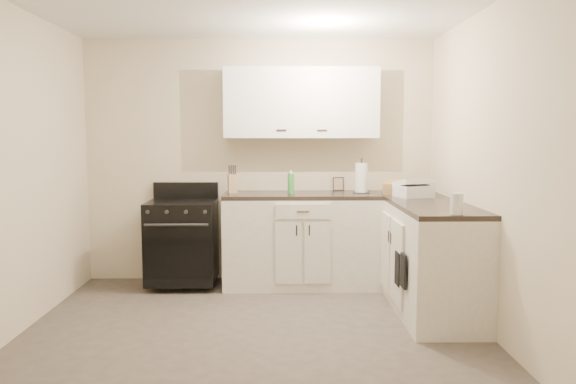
{
  "coord_description": "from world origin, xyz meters",
  "views": [
    {
      "loc": [
        0.18,
        -4.07,
        1.53
      ],
      "look_at": [
        0.28,
        0.85,
        1.02
      ],
      "focal_mm": 35.0,
      "sensor_mm": 36.0,
      "label": 1
    }
  ],
  "objects_px": {
    "knife_block": "(232,184)",
    "countertop_grill": "(414,191)",
    "paper_towel": "(361,178)",
    "wicker_basket": "(399,188)",
    "stove": "(182,241)"
  },
  "relations": [
    {
      "from": "wicker_basket",
      "to": "countertop_grill",
      "type": "relative_size",
      "value": 1.08
    },
    {
      "from": "wicker_basket",
      "to": "countertop_grill",
      "type": "height_order",
      "value": "countertop_grill"
    },
    {
      "from": "wicker_basket",
      "to": "stove",
      "type": "bearing_deg",
      "value": 178.81
    },
    {
      "from": "knife_block",
      "to": "paper_towel",
      "type": "xyz_separation_m",
      "value": [
        1.3,
        -0.04,
        0.06
      ]
    },
    {
      "from": "paper_towel",
      "to": "countertop_grill",
      "type": "relative_size",
      "value": 1.01
    },
    {
      "from": "paper_towel",
      "to": "stove",
      "type": "bearing_deg",
      "value": -178.74
    },
    {
      "from": "stove",
      "to": "countertop_grill",
      "type": "xyz_separation_m",
      "value": [
        2.23,
        -0.33,
        0.53
      ]
    },
    {
      "from": "wicker_basket",
      "to": "countertop_grill",
      "type": "xyz_separation_m",
      "value": [
        0.07,
        -0.29,
        0.0
      ]
    },
    {
      "from": "knife_block",
      "to": "wicker_basket",
      "type": "relative_size",
      "value": 0.59
    },
    {
      "from": "knife_block",
      "to": "countertop_grill",
      "type": "height_order",
      "value": "knife_block"
    },
    {
      "from": "stove",
      "to": "paper_towel",
      "type": "relative_size",
      "value": 2.69
    },
    {
      "from": "knife_block",
      "to": "paper_towel",
      "type": "relative_size",
      "value": 0.63
    },
    {
      "from": "knife_block",
      "to": "stove",
      "type": "bearing_deg",
      "value": 173.05
    },
    {
      "from": "wicker_basket",
      "to": "knife_block",
      "type": "bearing_deg",
      "value": 175.88
    },
    {
      "from": "paper_towel",
      "to": "wicker_basket",
      "type": "distance_m",
      "value": 0.39
    }
  ]
}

